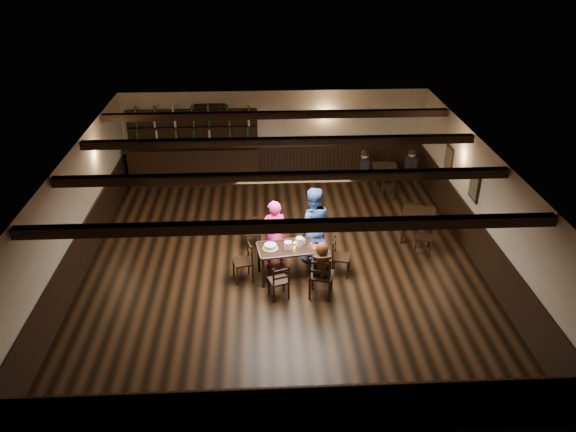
{
  "coord_description": "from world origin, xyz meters",
  "views": [
    {
      "loc": [
        -0.44,
        -11.04,
        6.99
      ],
      "look_at": [
        0.14,
        0.2,
        1.11
      ],
      "focal_mm": 35.0,
      "sensor_mm": 36.0,
      "label": 1
    }
  ],
  "objects_px": {
    "chair_near_left": "(280,279)",
    "woman_pink": "(274,234)",
    "cake": "(270,247)",
    "man_blue": "(312,225)",
    "bar_counter": "(194,160)",
    "dining_table": "(292,250)",
    "chair_near_right": "(321,274)"
  },
  "relations": [
    {
      "from": "chair_near_right",
      "to": "bar_counter",
      "type": "height_order",
      "value": "bar_counter"
    },
    {
      "from": "man_blue",
      "to": "bar_counter",
      "type": "height_order",
      "value": "bar_counter"
    },
    {
      "from": "chair_near_left",
      "to": "bar_counter",
      "type": "distance_m",
      "value": 6.55
    },
    {
      "from": "bar_counter",
      "to": "man_blue",
      "type": "bearing_deg",
      "value": -56.05
    },
    {
      "from": "chair_near_left",
      "to": "chair_near_right",
      "type": "bearing_deg",
      "value": -0.91
    },
    {
      "from": "man_blue",
      "to": "chair_near_left",
      "type": "bearing_deg",
      "value": 59.35
    },
    {
      "from": "man_blue",
      "to": "cake",
      "type": "xyz_separation_m",
      "value": [
        -0.97,
        -0.71,
        -0.12
      ]
    },
    {
      "from": "chair_near_right",
      "to": "cake",
      "type": "distance_m",
      "value": 1.31
    },
    {
      "from": "woman_pink",
      "to": "man_blue",
      "type": "relative_size",
      "value": 0.89
    },
    {
      "from": "chair_near_left",
      "to": "woman_pink",
      "type": "xyz_separation_m",
      "value": [
        -0.08,
        1.3,
        0.34
      ]
    },
    {
      "from": "woman_pink",
      "to": "man_blue",
      "type": "xyz_separation_m",
      "value": [
        0.87,
        0.2,
        0.1
      ]
    },
    {
      "from": "chair_near_left",
      "to": "man_blue",
      "type": "bearing_deg",
      "value": 62.16
    },
    {
      "from": "cake",
      "to": "woman_pink",
      "type": "bearing_deg",
      "value": 79.3
    },
    {
      "from": "dining_table",
      "to": "chair_near_left",
      "type": "xyz_separation_m",
      "value": [
        -0.3,
        -0.85,
        -0.18
      ]
    },
    {
      "from": "chair_near_left",
      "to": "man_blue",
      "type": "distance_m",
      "value": 1.75
    },
    {
      "from": "chair_near_left",
      "to": "chair_near_right",
      "type": "relative_size",
      "value": 0.81
    },
    {
      "from": "bar_counter",
      "to": "chair_near_left",
      "type": "bearing_deg",
      "value": -69.27
    },
    {
      "from": "chair_near_left",
      "to": "chair_near_right",
      "type": "xyz_separation_m",
      "value": [
        0.84,
        -0.01,
        0.11
      ]
    },
    {
      "from": "dining_table",
      "to": "chair_near_right",
      "type": "xyz_separation_m",
      "value": [
        0.54,
        -0.86,
        -0.07
      ]
    },
    {
      "from": "chair_near_left",
      "to": "woman_pink",
      "type": "distance_m",
      "value": 1.35
    },
    {
      "from": "woman_pink",
      "to": "cake",
      "type": "height_order",
      "value": "woman_pink"
    },
    {
      "from": "woman_pink",
      "to": "cake",
      "type": "bearing_deg",
      "value": 70.04
    },
    {
      "from": "dining_table",
      "to": "chair_near_left",
      "type": "distance_m",
      "value": 0.92
    },
    {
      "from": "bar_counter",
      "to": "woman_pink",
      "type": "bearing_deg",
      "value": -65.09
    },
    {
      "from": "man_blue",
      "to": "cake",
      "type": "height_order",
      "value": "man_blue"
    },
    {
      "from": "dining_table",
      "to": "cake",
      "type": "height_order",
      "value": "cake"
    },
    {
      "from": "chair_near_left",
      "to": "man_blue",
      "type": "xyz_separation_m",
      "value": [
        0.79,
        1.5,
        0.44
      ]
    },
    {
      "from": "dining_table",
      "to": "woman_pink",
      "type": "relative_size",
      "value": 0.97
    },
    {
      "from": "woman_pink",
      "to": "dining_table",
      "type": "bearing_deg",
      "value": 120.84
    },
    {
      "from": "dining_table",
      "to": "chair_near_left",
      "type": "bearing_deg",
      "value": -109.59
    },
    {
      "from": "chair_near_right",
      "to": "man_blue",
      "type": "height_order",
      "value": "man_blue"
    },
    {
      "from": "dining_table",
      "to": "chair_near_right",
      "type": "height_order",
      "value": "chair_near_right"
    }
  ]
}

